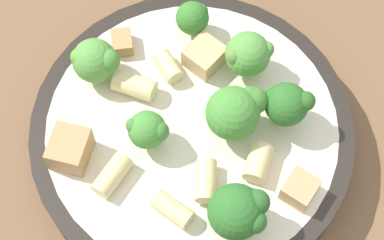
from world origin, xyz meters
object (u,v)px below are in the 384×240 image
(pasta_bowl, at_px, (192,134))
(broccoli_floret_3, at_px, (194,18))
(broccoli_floret_2, at_px, (287,104))
(rigatoni_3, at_px, (168,67))
(chicken_chunk_1, at_px, (122,42))
(rigatoni_4, at_px, (258,163))
(broccoli_floret_6, at_px, (147,130))
(rigatoni_5, at_px, (135,86))
(rigatoni_0, at_px, (173,209))
(rigatoni_2, at_px, (206,181))
(broccoli_floret_0, at_px, (95,61))
(rigatoni_1, at_px, (112,175))
(chicken_chunk_3, at_px, (70,149))
(broccoli_floret_4, at_px, (239,211))
(broccoli_floret_5, at_px, (248,54))
(chicken_chunk_0, at_px, (300,189))
(chicken_chunk_2, at_px, (205,56))
(broccoli_floret_1, at_px, (235,108))

(pasta_bowl, xyz_separation_m, broccoli_floret_3, (-0.00, 0.08, 0.03))
(broccoli_floret_2, relative_size, rigatoni_3, 1.71)
(chicken_chunk_1, bearing_deg, rigatoni_4, -41.10)
(broccoli_floret_6, bearing_deg, rigatoni_5, 109.59)
(broccoli_floret_3, height_order, rigatoni_0, broccoli_floret_3)
(rigatoni_2, distance_m, rigatoni_5, 0.08)
(broccoli_floret_0, distance_m, rigatoni_1, 0.08)
(rigatoni_0, distance_m, chicken_chunk_3, 0.08)
(broccoli_floret_4, distance_m, broccoli_floret_5, 0.11)
(broccoli_floret_4, bearing_deg, broccoli_floret_0, 135.20)
(broccoli_floret_5, xyz_separation_m, rigatoni_3, (-0.05, -0.00, -0.02))
(rigatoni_5, distance_m, chicken_chunk_0, 0.13)
(broccoli_floret_5, height_order, chicken_chunk_2, broccoli_floret_5)
(broccoli_floret_1, xyz_separation_m, chicken_chunk_0, (0.04, -0.05, -0.02))
(broccoli_floret_0, height_order, rigatoni_3, broccoli_floret_0)
(broccoli_floret_0, bearing_deg, broccoli_floret_5, 6.04)
(chicken_chunk_3, bearing_deg, broccoli_floret_0, 81.51)
(rigatoni_5, bearing_deg, chicken_chunk_3, -125.09)
(broccoli_floret_3, xyz_separation_m, broccoli_floret_6, (-0.02, -0.09, 0.00))
(broccoli_floret_5, distance_m, rigatoni_5, 0.08)
(broccoli_floret_0, relative_size, rigatoni_3, 1.57)
(broccoli_floret_2, relative_size, broccoli_floret_6, 1.20)
(chicken_chunk_2, bearing_deg, rigatoni_2, -85.80)
(broccoli_floret_6, xyz_separation_m, chicken_chunk_3, (-0.05, -0.01, -0.01))
(broccoli_floret_2, xyz_separation_m, rigatoni_5, (-0.10, 0.02, -0.02))
(chicken_chunk_1, bearing_deg, broccoli_floret_4, -55.12)
(broccoli_floret_0, distance_m, broccoli_floret_1, 0.10)
(broccoli_floret_1, xyz_separation_m, rigatoni_2, (-0.02, -0.04, -0.02))
(rigatoni_0, xyz_separation_m, rigatoni_4, (0.05, 0.03, 0.00))
(rigatoni_1, height_order, chicken_chunk_2, chicken_chunk_2)
(broccoli_floret_1, relative_size, chicken_chunk_0, 2.05)
(broccoli_floret_4, height_order, rigatoni_4, broccoli_floret_4)
(broccoli_floret_1, bearing_deg, broccoli_floret_3, 113.68)
(broccoli_floret_2, xyz_separation_m, broccoli_floret_3, (-0.07, 0.07, -0.00))
(broccoli_floret_3, height_order, chicken_chunk_3, broccoli_floret_3)
(pasta_bowl, xyz_separation_m, rigatoni_1, (-0.05, -0.04, 0.02))
(broccoli_floret_1, bearing_deg, chicken_chunk_1, 145.36)
(broccoli_floret_2, xyz_separation_m, broccoli_floret_4, (-0.03, -0.07, 0.00))
(broccoli_floret_4, bearing_deg, broccoli_floret_3, 104.75)
(broccoli_floret_2, distance_m, broccoli_floret_6, 0.09)
(rigatoni_2, bearing_deg, rigatoni_4, 24.08)
(broccoli_floret_6, bearing_deg, chicken_chunk_1, 109.84)
(chicken_chunk_3, bearing_deg, broccoli_floret_5, 33.08)
(broccoli_floret_4, relative_size, chicken_chunk_3, 1.51)
(broccoli_floret_1, height_order, chicken_chunk_2, broccoli_floret_1)
(rigatoni_0, xyz_separation_m, chicken_chunk_3, (-0.07, 0.03, 0.00))
(broccoli_floret_2, distance_m, rigatoni_4, 0.04)
(broccoli_floret_4, height_order, rigatoni_3, broccoli_floret_4)
(broccoli_floret_5, relative_size, chicken_chunk_0, 1.85)
(broccoli_floret_1, distance_m, broccoli_floret_2, 0.03)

